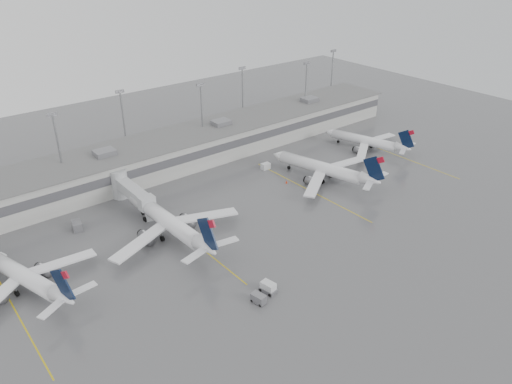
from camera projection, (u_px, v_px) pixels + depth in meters
ground at (330, 260)px, 97.63m from camera, size 260.00×260.00×0.00m
terminal at (177, 150)px, 135.83m from camera, size 152.00×17.00×9.45m
light_masts at (164, 117)px, 136.19m from camera, size 142.40×8.00×20.60m
jet_bridge_right at (127, 189)px, 116.14m from camera, size 4.00×17.20×7.00m
stand_markings at (254, 212)px, 114.24m from camera, size 105.25×40.00×0.01m
jet_far_left at (23, 275)px, 88.33m from camera, size 25.49×29.01×9.67m
jet_mid_left at (169, 222)px, 103.74m from camera, size 30.38×34.08×11.02m
jet_mid_right at (325, 169)px, 127.61m from camera, size 27.64×31.39×10.37m
jet_far_right at (368, 141)px, 145.76m from camera, size 23.32×26.54×8.83m
baggage_tug at (268, 288)px, 88.65m from camera, size 2.45×3.32×1.95m
baggage_cart at (258, 298)px, 85.99m from camera, size 1.97×2.87×1.69m
gse_uld_b at (152, 215)px, 111.02m from camera, size 3.19×2.61×1.95m
gse_uld_c at (266, 166)px, 134.63m from camera, size 2.39×1.63×1.66m
gse_loader at (77, 226)px, 107.12m from camera, size 2.50×3.36×1.89m
cone_a at (2, 262)px, 96.39m from camera, size 0.45×0.45×0.71m
cone_b at (149, 217)px, 111.40m from camera, size 0.47×0.47×0.74m
cone_c at (286, 182)px, 127.19m from camera, size 0.50×0.50×0.80m
cone_d at (357, 149)px, 146.93m from camera, size 0.40×0.40×0.64m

